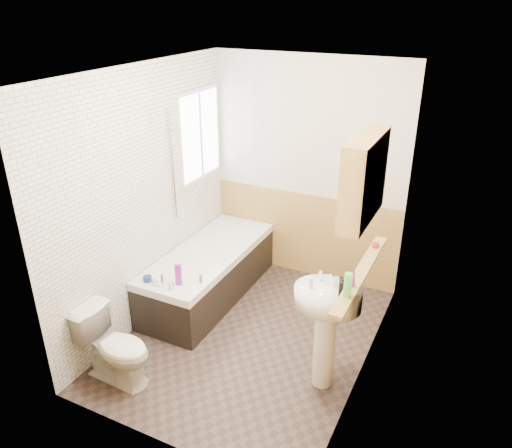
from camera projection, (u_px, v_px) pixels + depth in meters
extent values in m
plane|color=#312623|center=(249.00, 337.00, 4.86)|extent=(2.80, 2.80, 0.00)
plane|color=white|center=(247.00, 71.00, 3.80)|extent=(2.80, 2.80, 0.00)
cube|color=beige|center=(306.00, 172.00, 5.47)|extent=(2.20, 0.02, 2.50)
cube|color=beige|center=(148.00, 303.00, 3.18)|extent=(2.20, 0.02, 2.50)
cube|color=beige|center=(145.00, 199.00, 4.77)|extent=(0.02, 2.80, 2.50)
cube|color=beige|center=(375.00, 246.00, 3.88)|extent=(0.02, 2.80, 2.50)
cube|color=tan|center=(364.00, 324.00, 4.21)|extent=(0.01, 2.80, 1.00)
cube|color=tan|center=(160.00, 390.00, 3.52)|extent=(2.20, 0.01, 1.00)
cube|color=tan|center=(303.00, 234.00, 5.77)|extent=(2.20, 0.01, 1.00)
cube|color=white|center=(147.00, 199.00, 4.76)|extent=(0.01, 2.80, 2.50)
cube|color=white|center=(246.00, 121.00, 5.53)|extent=(0.75, 0.01, 1.50)
cube|color=white|center=(200.00, 135.00, 5.36)|extent=(0.03, 0.79, 0.99)
cube|color=white|center=(201.00, 135.00, 5.35)|extent=(0.01, 0.70, 0.90)
cube|color=white|center=(201.00, 135.00, 5.35)|extent=(0.01, 0.04, 0.90)
cube|color=black|center=(209.00, 276.00, 5.44)|extent=(0.70, 1.81, 0.47)
cube|color=white|center=(208.00, 254.00, 5.32)|extent=(0.70, 1.81, 0.08)
cube|color=white|center=(208.00, 255.00, 5.32)|extent=(0.56, 1.67, 0.04)
cylinder|color=silver|center=(163.00, 281.00, 4.62)|extent=(0.04, 0.04, 0.14)
sphere|color=silver|center=(155.00, 281.00, 4.67)|extent=(0.06, 0.06, 0.06)
sphere|color=silver|center=(171.00, 286.00, 4.60)|extent=(0.06, 0.06, 0.06)
cylinder|color=silver|center=(173.00, 165.00, 4.97)|extent=(0.02, 0.02, 1.15)
cylinder|color=silver|center=(176.00, 213.00, 5.19)|extent=(0.04, 0.04, 0.02)
cylinder|color=silver|center=(169.00, 112.00, 4.75)|extent=(0.04, 0.04, 0.02)
cylinder|color=silver|center=(174.00, 128.00, 4.79)|extent=(0.06, 0.08, 0.08)
imported|color=white|center=(115.00, 347.00, 4.21)|extent=(0.68, 0.40, 0.65)
cylinder|color=white|center=(324.00, 346.00, 4.14)|extent=(0.18, 0.18, 0.76)
ellipsoid|color=white|center=(328.00, 297.00, 3.93)|extent=(0.55, 0.44, 0.15)
cylinder|color=silver|center=(320.00, 276.00, 4.01)|extent=(0.03, 0.03, 0.08)
cylinder|color=silver|center=(346.00, 282.00, 3.93)|extent=(0.03, 0.03, 0.08)
cylinder|color=silver|center=(332.00, 276.00, 3.94)|extent=(0.02, 0.11, 0.09)
cube|color=tan|center=(361.00, 273.00, 3.94)|extent=(0.10, 1.34, 0.03)
cube|color=tan|center=(364.00, 179.00, 3.51)|extent=(0.17, 0.69, 0.62)
cube|color=silver|center=(345.00, 185.00, 3.41)|extent=(0.01, 0.27, 0.47)
cube|color=silver|center=(359.00, 170.00, 3.68)|extent=(0.01, 0.27, 0.47)
cylinder|color=#59C647|center=(348.00, 285.00, 3.57)|extent=(0.06, 0.06, 0.19)
cone|color=purple|center=(354.00, 275.00, 3.69)|extent=(0.05, 0.05, 0.19)
cylinder|color=maroon|center=(376.00, 245.00, 4.29)|extent=(0.07, 0.07, 0.04)
imported|color=black|center=(345.00, 291.00, 3.80)|extent=(0.15, 0.22, 0.10)
cylinder|color=silver|center=(311.00, 283.00, 3.90)|extent=(0.04, 0.04, 0.09)
cube|color=purple|center=(179.00, 275.00, 4.65)|extent=(0.07, 0.06, 0.21)
cylinder|color=navy|center=(147.00, 279.00, 4.74)|extent=(0.10, 0.10, 0.05)
cylinder|color=#388447|center=(201.00, 279.00, 4.71)|extent=(0.03, 0.03, 0.08)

